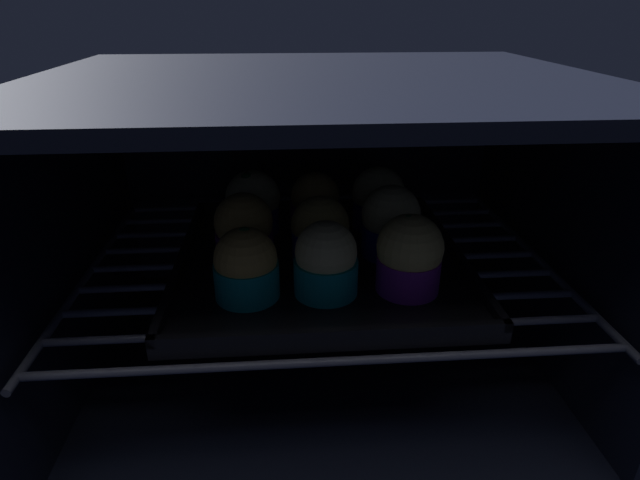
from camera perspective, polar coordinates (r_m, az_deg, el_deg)
name	(u,v)px	position (r cm, az deg, el deg)	size (l,w,h in cm)	color
oven_cavity	(316,222)	(64.14, -0.41, 2.02)	(59.00, 47.00, 37.00)	black
oven_rack	(319,261)	(61.78, -0.13, -2.43)	(54.80, 42.00, 0.80)	#444756
baking_tray	(320,261)	(59.58, 0.00, -2.37)	(32.50, 32.50, 2.20)	black
muffin_row0_col0	(246,266)	(50.77, -8.32, -2.97)	(6.54, 6.54, 7.51)	#0C8C84
muffin_row0_col1	(327,261)	(50.75, 0.84, -2.34)	(6.54, 6.54, 7.77)	#0C8C84
muffin_row0_col2	(409,256)	(51.93, 10.02, -1.74)	(6.78, 6.78, 8.23)	#7A238C
muffin_row1_col0	(244,230)	(57.53, -8.55, 1.10)	(6.59, 6.59, 8.17)	#7A238C
muffin_row1_col1	(320,232)	(57.62, 0.03, 0.95)	(6.70, 6.70, 7.55)	#1928B7
muffin_row1_col2	(391,222)	(59.10, 7.94, 1.97)	(6.80, 6.80, 8.42)	#1928B7
muffin_row2_col0	(253,204)	(65.33, -7.54, 4.08)	(6.94, 6.94, 8.11)	#1928B7
muffin_row2_col1	(313,204)	(65.50, -0.83, 4.09)	(6.54, 6.54, 7.61)	#7A238C
muffin_row2_col2	(378,200)	(66.61, 6.55, 4.55)	(6.87, 6.87, 8.07)	#1928B7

